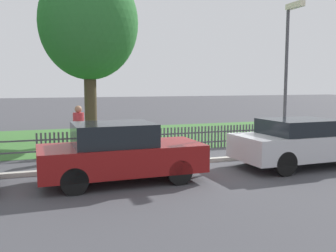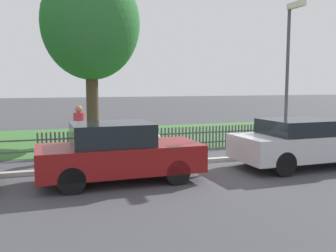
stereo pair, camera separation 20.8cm
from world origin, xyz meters
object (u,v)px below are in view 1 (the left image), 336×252
(parked_car_black_saloon, at_px, (120,152))
(parked_car_navy_estate, at_px, (304,142))
(covered_motorcycle, at_px, (138,140))
(street_lamp, at_px, (289,60))
(tree_behind_motorcycle, at_px, (89,24))
(pedestrian_near_fence, at_px, (79,129))

(parked_car_black_saloon, height_order, parked_car_navy_estate, parked_car_black_saloon)
(parked_car_black_saloon, height_order, covered_motorcycle, parked_car_black_saloon)
(parked_car_navy_estate, distance_m, street_lamp, 3.18)
(parked_car_black_saloon, xyz_separation_m, street_lamp, (6.24, 1.74, 2.51))
(tree_behind_motorcycle, xyz_separation_m, pedestrian_near_fence, (-0.87, -3.47, -3.87))
(covered_motorcycle, bearing_deg, parked_car_navy_estate, -33.02)
(parked_car_navy_estate, bearing_deg, parked_car_black_saloon, 178.21)
(parked_car_black_saloon, distance_m, tree_behind_motorcycle, 7.84)
(parked_car_navy_estate, relative_size, pedestrian_near_fence, 2.46)
(pedestrian_near_fence, bearing_deg, parked_car_black_saloon, 167.77)
(tree_behind_motorcycle, bearing_deg, covered_motorcycle, -75.37)
(parked_car_navy_estate, bearing_deg, street_lamp, 66.74)
(parked_car_navy_estate, xyz_separation_m, tree_behind_motorcycle, (-5.28, 6.72, 4.13))
(tree_behind_motorcycle, bearing_deg, parked_car_navy_estate, -51.85)
(covered_motorcycle, relative_size, pedestrian_near_fence, 1.06)
(covered_motorcycle, height_order, pedestrian_near_fence, pedestrian_near_fence)
(street_lamp, bearing_deg, covered_motorcycle, 167.34)
(tree_behind_motorcycle, distance_m, street_lamp, 7.93)
(parked_car_black_saloon, xyz_separation_m, covered_motorcycle, (1.22, 2.86, -0.14))
(parked_car_navy_estate, xyz_separation_m, street_lamp, (0.72, 1.79, 2.52))
(pedestrian_near_fence, bearing_deg, street_lamp, -125.57)
(parked_car_navy_estate, bearing_deg, tree_behind_motorcycle, 126.89)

